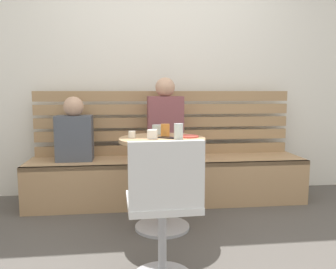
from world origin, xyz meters
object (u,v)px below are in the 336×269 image
(cup_glass_short, at_px, (157,129))
(person_adult, at_px, (165,123))
(cafe_table, at_px, (162,165))
(white_chair, at_px, (164,206))
(cup_tumbler_orange, at_px, (165,130))
(cup_glass_tall, at_px, (179,131))
(person_child_left, at_px, (74,133))
(plate_small, at_px, (188,136))
(booth_bench, at_px, (168,180))
(cup_espresso_small, at_px, (132,134))
(phone_on_table, at_px, (168,138))
(cup_ceramic_white, at_px, (152,134))

(cup_glass_short, bearing_deg, person_adult, 74.20)
(cafe_table, distance_m, person_adult, 0.73)
(white_chair, height_order, cup_tumbler_orange, white_chair)
(cup_tumbler_orange, height_order, cup_glass_tall, cup_glass_tall)
(person_child_left, bearing_deg, cup_glass_tall, -41.43)
(cup_tumbler_orange, relative_size, plate_small, 0.59)
(plate_small, bearing_deg, booth_bench, 97.87)
(plate_small, bearing_deg, cup_espresso_small, -179.63)
(person_adult, xyz_separation_m, cup_tumbler_orange, (-0.06, -0.57, -0.01))
(booth_bench, xyz_separation_m, cup_glass_short, (-0.14, -0.42, 0.56))
(person_child_left, distance_m, phone_on_table, 1.08)
(cup_glass_tall, bearing_deg, white_chair, -104.83)
(person_child_left, height_order, cup_ceramic_white, person_child_left)
(cup_glass_tall, xyz_separation_m, cup_glass_short, (-0.14, 0.34, -0.02))
(person_adult, bearing_deg, person_child_left, 178.22)
(person_child_left, distance_m, plate_small, 1.19)
(cup_glass_short, bearing_deg, cafe_table, -85.08)
(cup_tumbler_orange, distance_m, phone_on_table, 0.12)
(white_chair, xyz_separation_m, cup_tumbler_orange, (0.11, 0.90, 0.33))
(cup_glass_tall, xyz_separation_m, plate_small, (0.09, 0.12, -0.05))
(person_adult, bearing_deg, cup_glass_short, -105.80)
(person_child_left, distance_m, cup_ceramic_white, 1.01)
(booth_bench, distance_m, person_adult, 0.58)
(person_child_left, relative_size, plate_small, 3.61)
(cup_espresso_small, bearing_deg, cup_ceramic_white, -23.43)
(booth_bench, relative_size, cup_glass_short, 33.75)
(booth_bench, relative_size, white_chair, 3.18)
(person_adult, distance_m, phone_on_table, 0.69)
(person_adult, relative_size, cup_glass_tall, 6.62)
(person_child_left, xyz_separation_m, phone_on_table, (0.81, -0.71, 0.03))
(cup_espresso_small, bearing_deg, cup_tumbler_orange, 14.22)
(cup_glass_short, height_order, cup_espresso_small, cup_glass_short)
(cup_tumbler_orange, bearing_deg, plate_small, -20.38)
(cafe_table, relative_size, person_adult, 0.93)
(person_adult, relative_size, cup_glass_short, 9.93)
(cup_ceramic_white, bearing_deg, cup_tumbler_orange, 49.66)
(booth_bench, bearing_deg, cup_glass_short, -108.95)
(cafe_table, height_order, cup_glass_tall, cup_glass_tall)
(booth_bench, height_order, plate_small, plate_small)
(cup_glass_short, xyz_separation_m, cup_espresso_small, (-0.21, -0.22, -0.01))
(person_child_left, height_order, cup_glass_tall, person_child_left)
(cup_tumbler_orange, relative_size, cup_glass_tall, 0.83)
(booth_bench, height_order, cup_glass_short, cup_glass_short)
(cup_tumbler_orange, bearing_deg, cup_glass_short, 109.87)
(cup_tumbler_orange, height_order, plate_small, cup_tumbler_orange)
(cup_espresso_small, bearing_deg, phone_on_table, -8.50)
(person_child_left, relative_size, phone_on_table, 4.38)
(cup_tumbler_orange, xyz_separation_m, phone_on_table, (0.01, -0.11, -0.05))
(person_child_left, height_order, plate_small, person_child_left)
(cafe_table, height_order, person_child_left, person_child_left)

